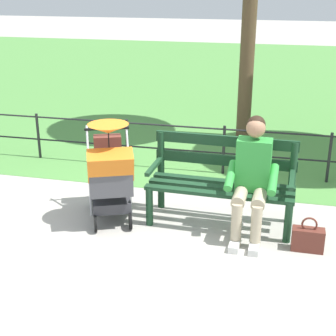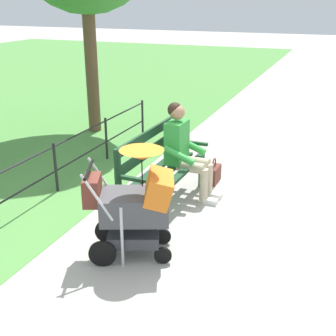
# 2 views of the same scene
# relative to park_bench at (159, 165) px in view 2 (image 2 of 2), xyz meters

# --- Properties ---
(ground_plane) EXTENTS (60.00, 60.00, 0.00)m
(ground_plane) POSITION_rel_park_bench_xyz_m (0.87, 0.12, -0.53)
(ground_plane) COLOR #ADA89E
(park_bench) EXTENTS (1.61, 0.64, 0.96)m
(park_bench) POSITION_rel_park_bench_xyz_m (0.00, 0.00, 0.00)
(park_bench) COLOR #193D23
(park_bench) RESTS_ON ground
(person_on_bench) EXTENTS (0.54, 0.74, 1.28)m
(person_on_bench) POSITION_rel_park_bench_xyz_m (-0.34, 0.22, 0.15)
(person_on_bench) COLOR tan
(person_on_bench) RESTS_ON ground
(stroller) EXTENTS (0.79, 1.00, 1.15)m
(stroller) POSITION_rel_park_bench_xyz_m (1.22, 0.26, 0.07)
(stroller) COLOR black
(stroller) RESTS_ON ground
(handbag) EXTENTS (0.32, 0.14, 0.37)m
(handbag) POSITION_rel_park_bench_xyz_m (-0.95, 0.46, -0.40)
(handbag) COLOR brown
(handbag) RESTS_ON ground
(park_fence) EXTENTS (7.10, 0.04, 0.70)m
(park_fence) POSITION_rel_park_bench_xyz_m (0.87, -1.46, -0.11)
(park_fence) COLOR black
(park_fence) RESTS_ON ground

